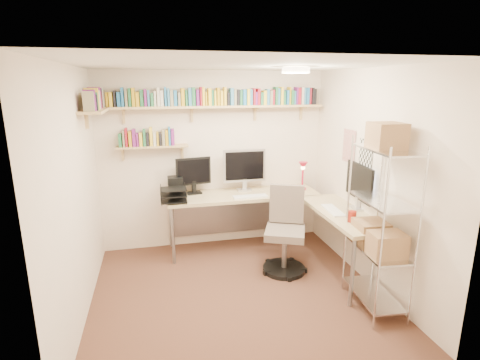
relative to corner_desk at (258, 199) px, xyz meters
name	(u,v)px	position (x,y,z in m)	size (l,w,h in m)	color
ground	(237,293)	(-0.50, -0.91, -0.81)	(3.20, 3.20, 0.00)	#44251D
room_shell	(237,160)	(-0.50, -0.91, 0.73)	(3.24, 3.04, 2.52)	#F3DDC6
wall_shelves	(186,106)	(-0.90, 0.39, 1.22)	(3.12, 1.09, 0.80)	tan
corner_desk	(258,199)	(0.00, 0.00, 0.00)	(2.53, 2.10, 1.43)	#CDBD85
office_chair	(285,236)	(0.22, -0.48, -0.36)	(0.63, 0.63, 1.08)	black
wire_rack	(380,209)	(0.86, -1.48, 0.28)	(0.45, 0.81, 1.96)	silver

